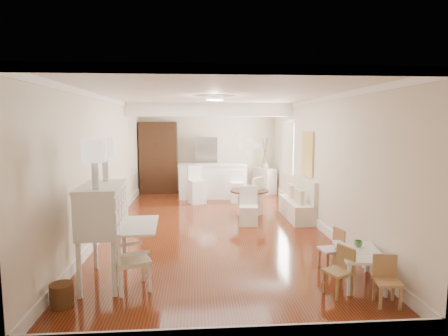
{
  "coord_description": "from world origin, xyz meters",
  "views": [
    {
      "loc": [
        -0.37,
        -8.07,
        2.24
      ],
      "look_at": [
        0.24,
        0.3,
        1.25
      ],
      "focal_mm": 30.0,
      "sensor_mm": 36.0,
      "label": 1
    }
  ],
  "objects": [
    {
      "name": "room",
      "position": [
        0.04,
        0.32,
        1.98
      ],
      "size": [
        9.0,
        9.04,
        2.82
      ],
      "color": "maroon",
      "rests_on": "ground"
    },
    {
      "name": "secretary_bureau",
      "position": [
        -1.7,
        -2.83,
        0.7
      ],
      "size": [
        1.16,
        1.18,
        1.41
      ],
      "primitive_type": "cube",
      "rotation": [
        0.0,
        0.0,
        0.05
      ],
      "color": "white",
      "rests_on": "ground"
    },
    {
      "name": "gustavian_armchair",
      "position": [
        -1.26,
        -3.12,
        0.42
      ],
      "size": [
        0.63,
        0.63,
        0.85
      ],
      "primitive_type": "cube",
      "rotation": [
        0.0,
        0.0,
        1.93
      ],
      "color": "silver",
      "rests_on": "ground"
    },
    {
      "name": "wicker_basket",
      "position": [
        -2.05,
        -3.54,
        0.14
      ],
      "size": [
        0.37,
        0.37,
        0.28
      ],
      "primitive_type": "cylinder",
      "rotation": [
        0.0,
        0.0,
        -0.38
      ],
      "color": "brown",
      "rests_on": "ground"
    },
    {
      "name": "kids_table",
      "position": [
        1.9,
        -3.15,
        0.23
      ],
      "size": [
        0.71,
        1.02,
        0.47
      ],
      "primitive_type": "cube",
      "rotation": [
        0.0,
        0.0,
        -0.16
      ],
      "color": "white",
      "rests_on": "ground"
    },
    {
      "name": "kids_chair_a",
      "position": [
        1.47,
        -3.48,
        0.32
      ],
      "size": [
        0.41,
        0.41,
        0.65
      ],
      "primitive_type": "cube",
      "rotation": [
        0.0,
        0.0,
        -1.16
      ],
      "color": "#A17B49",
      "rests_on": "ground"
    },
    {
      "name": "kids_chair_b",
      "position": [
        1.68,
        -2.63,
        0.32
      ],
      "size": [
        0.36,
        0.36,
        0.65
      ],
      "primitive_type": "cube",
      "rotation": [
        0.0,
        0.0,
        -1.4
      ],
      "color": "#B87C54",
      "rests_on": "ground"
    },
    {
      "name": "kids_chair_c",
      "position": [
        1.97,
        -3.81,
        0.31
      ],
      "size": [
        0.34,
        0.34,
        0.62
      ],
      "primitive_type": "cube",
      "rotation": [
        0.0,
        0.0,
        -0.14
      ],
      "color": "tan",
      "rests_on": "ground"
    },
    {
      "name": "banquette",
      "position": [
        1.99,
        0.5,
        0.49
      ],
      "size": [
        0.52,
        1.6,
        0.98
      ],
      "primitive_type": "cube",
      "color": "silver",
      "rests_on": "ground"
    },
    {
      "name": "dining_table",
      "position": [
        0.9,
        0.82,
        0.32
      ],
      "size": [
        1.17,
        1.17,
        0.64
      ],
      "primitive_type": "cylinder",
      "rotation": [
        0.0,
        0.0,
        0.28
      ],
      "color": "#412115",
      "rests_on": "ground"
    },
    {
      "name": "slip_chair_near",
      "position": [
        0.77,
        0.01,
        0.42
      ],
      "size": [
        0.45,
        0.46,
        0.85
      ],
      "primitive_type": "cube",
      "rotation": [
        0.0,
        0.0,
        -0.11
      ],
      "color": "white",
      "rests_on": "ground"
    },
    {
      "name": "slip_chair_far",
      "position": [
        0.95,
        0.92,
        0.47
      ],
      "size": [
        0.64,
        0.64,
        0.95
      ],
      "primitive_type": "cube",
      "rotation": [
        0.0,
        0.0,
        -2.22
      ],
      "color": "white",
      "rests_on": "ground"
    },
    {
      "name": "breakfast_counter",
      "position": [
        0.1,
        3.1,
        0.52
      ],
      "size": [
        2.05,
        0.65,
        1.03
      ],
      "primitive_type": "cube",
      "color": "white",
      "rests_on": "ground"
    },
    {
      "name": "bar_stool_left",
      "position": [
        -0.37,
        2.37,
        0.53
      ],
      "size": [
        0.54,
        0.54,
        1.05
      ],
      "primitive_type": "cube",
      "rotation": [
        0.0,
        0.0,
        0.36
      ],
      "color": "white",
      "rests_on": "ground"
    },
    {
      "name": "bar_stool_right",
      "position": [
        0.77,
        2.44,
        0.46
      ],
      "size": [
        0.37,
        0.37,
        0.92
      ],
      "primitive_type": "cube",
      "rotation": [
        0.0,
        0.0,
        0.0
      ],
      "color": "white",
      "rests_on": "ground"
    },
    {
      "name": "pantry_cabinet",
      "position": [
        -1.6,
        4.18,
        1.15
      ],
      "size": [
        1.2,
        0.6,
        2.3
      ],
      "primitive_type": "cube",
      "color": "#381E11",
      "rests_on": "ground"
    },
    {
      "name": "fridge",
      "position": [
        0.3,
        4.15,
        0.9
      ],
      "size": [
        0.75,
        0.65,
        1.8
      ],
      "primitive_type": "imported",
      "color": "silver",
      "rests_on": "ground"
    },
    {
      "name": "sideboard",
      "position": [
        1.84,
        3.84,
        0.41
      ],
      "size": [
        0.68,
        0.93,
        0.81
      ],
      "primitive_type": "cube",
      "rotation": [
        0.0,
        0.0,
        0.4
      ],
      "color": "silver",
      "rests_on": "ground"
    },
    {
      "name": "pencil_cup",
      "position": [
        1.96,
        -2.98,
        0.51
      ],
      "size": [
        0.14,
        0.14,
        0.09
      ],
      "primitive_type": "imported",
      "rotation": [
        0.0,
        0.0,
        -0.26
      ],
      "color": "#5A8D52",
      "rests_on": "kids_table"
    },
    {
      "name": "branch_vase",
      "position": [
        1.88,
        3.87,
        0.92
      ],
      "size": [
        0.22,
        0.22,
        0.22
      ],
      "primitive_type": "imported",
      "rotation": [
        0.0,
        0.0,
        -0.05
      ],
      "color": "white",
      "rests_on": "sideboard"
    }
  ]
}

